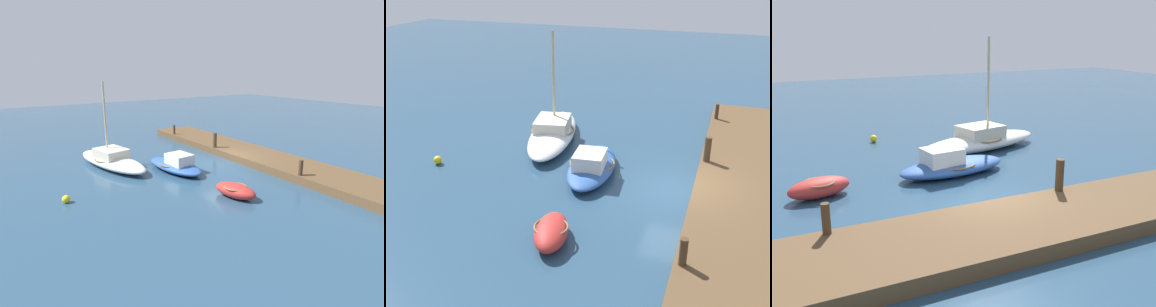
% 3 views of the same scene
% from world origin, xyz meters
% --- Properties ---
extents(ground_plane, '(84.00, 84.00, 0.00)m').
position_xyz_m(ground_plane, '(0.00, 0.00, 0.00)').
color(ground_plane, navy).
extents(dock_platform, '(21.89, 3.44, 0.47)m').
position_xyz_m(dock_platform, '(0.00, -2.32, 0.24)').
color(dock_platform, brown).
rests_on(dock_platform, ground_plane).
extents(dinghy_red, '(2.43, 1.58, 0.70)m').
position_xyz_m(dinghy_red, '(-4.83, 3.38, 0.36)').
color(dinghy_red, '#B72D28').
rests_on(dinghy_red, ground_plane).
extents(sailboat_white, '(6.95, 3.36, 5.37)m').
position_xyz_m(sailboat_white, '(3.34, 6.66, 0.48)').
color(sailboat_white, white).
rests_on(sailboat_white, ground_plane).
extents(motorboat_blue, '(4.78, 2.31, 1.15)m').
position_xyz_m(motorboat_blue, '(0.38, 3.68, 0.41)').
color(motorboat_blue, '#2D569E').
rests_on(motorboat_blue, ground_plane).
extents(mooring_post_west, '(0.23, 0.23, 0.86)m').
position_xyz_m(mooring_post_west, '(-5.33, -0.85, 0.90)').
color(mooring_post_west, '#47331E').
rests_on(mooring_post_west, dock_platform).
extents(mooring_post_mid_west, '(0.28, 0.28, 1.08)m').
position_xyz_m(mooring_post_mid_west, '(2.29, -0.85, 1.01)').
color(mooring_post_mid_west, '#47331E').
rests_on(mooring_post_mid_west, dock_platform).
extents(marker_buoy, '(0.37, 0.37, 0.37)m').
position_xyz_m(marker_buoy, '(-0.91, 10.45, 0.19)').
color(marker_buoy, yellow).
rests_on(marker_buoy, ground_plane).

